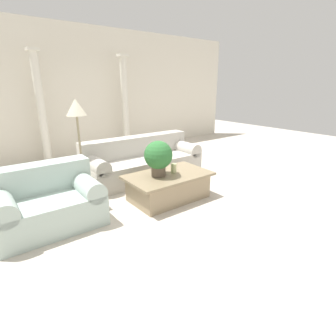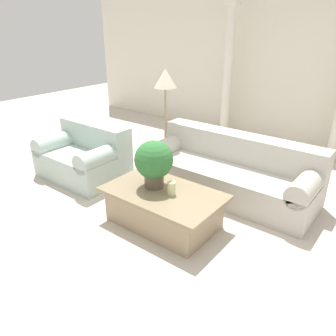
{
  "view_description": "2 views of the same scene",
  "coord_description": "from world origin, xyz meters",
  "px_view_note": "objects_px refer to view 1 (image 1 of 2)",
  "views": [
    {
      "loc": [
        -2.44,
        -3.47,
        1.81
      ],
      "look_at": [
        0.08,
        -0.16,
        0.47
      ],
      "focal_mm": 28.0,
      "sensor_mm": 36.0,
      "label": 1
    },
    {
      "loc": [
        2.03,
        -2.87,
        2.18
      ],
      "look_at": [
        -0.16,
        -0.06,
        0.6
      ],
      "focal_mm": 35.0,
      "sensor_mm": 36.0,
      "label": 2
    }
  ],
  "objects_px": {
    "coffee_table": "(168,186)",
    "loveseat": "(47,202)",
    "sofa_long": "(142,161)",
    "potted_plant": "(158,156)",
    "floor_lamp": "(77,114)"
  },
  "relations": [
    {
      "from": "loveseat",
      "to": "potted_plant",
      "type": "distance_m",
      "value": 1.68
    },
    {
      "from": "potted_plant",
      "to": "floor_lamp",
      "type": "xyz_separation_m",
      "value": [
        -0.79,
        1.21,
        0.6
      ]
    },
    {
      "from": "coffee_table",
      "to": "potted_plant",
      "type": "distance_m",
      "value": 0.55
    },
    {
      "from": "loveseat",
      "to": "coffee_table",
      "type": "xyz_separation_m",
      "value": [
        1.77,
        -0.3,
        -0.12
      ]
    },
    {
      "from": "sofa_long",
      "to": "potted_plant",
      "type": "relative_size",
      "value": 4.17
    },
    {
      "from": "coffee_table",
      "to": "sofa_long",
      "type": "bearing_deg",
      "value": 78.66
    },
    {
      "from": "sofa_long",
      "to": "coffee_table",
      "type": "distance_m",
      "value": 1.2
    },
    {
      "from": "coffee_table",
      "to": "potted_plant",
      "type": "relative_size",
      "value": 2.43
    },
    {
      "from": "potted_plant",
      "to": "coffee_table",
      "type": "bearing_deg",
      "value": -12.5
    },
    {
      "from": "potted_plant",
      "to": "floor_lamp",
      "type": "height_order",
      "value": "floor_lamp"
    },
    {
      "from": "coffee_table",
      "to": "potted_plant",
      "type": "height_order",
      "value": "potted_plant"
    },
    {
      "from": "coffee_table",
      "to": "loveseat",
      "type": "bearing_deg",
      "value": 170.27
    },
    {
      "from": "coffee_table",
      "to": "floor_lamp",
      "type": "bearing_deg",
      "value": 127.55
    },
    {
      "from": "coffee_table",
      "to": "potted_plant",
      "type": "xyz_separation_m",
      "value": [
        -0.17,
        0.04,
        0.52
      ]
    },
    {
      "from": "floor_lamp",
      "to": "potted_plant",
      "type": "bearing_deg",
      "value": -56.82
    }
  ]
}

